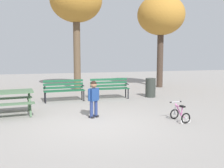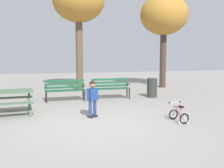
{
  "view_description": "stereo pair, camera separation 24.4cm",
  "coord_description": "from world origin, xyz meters",
  "px_view_note": "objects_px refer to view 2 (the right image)",
  "views": [
    {
      "loc": [
        -1.41,
        -6.82,
        1.96
      ],
      "look_at": [
        0.99,
        1.96,
        0.85
      ],
      "focal_mm": 41.97,
      "sensor_mm": 36.0,
      "label": 1
    },
    {
      "loc": [
        -1.18,
        -6.88,
        1.96
      ],
      "look_at": [
        0.99,
        1.96,
        0.85
      ],
      "focal_mm": 41.97,
      "sensor_mm": 36.0,
      "label": 2
    }
  ],
  "objects_px": {
    "picnic_table": "(3,96)",
    "park_bench_far_left": "(65,88)",
    "trash_bin": "(152,88)",
    "child_standing": "(92,96)",
    "kids_bicycle": "(179,115)",
    "park_bench_left": "(111,87)"
  },
  "relations": [
    {
      "from": "picnic_table",
      "to": "park_bench_far_left",
      "type": "relative_size",
      "value": 1.19
    },
    {
      "from": "park_bench_left",
      "to": "kids_bicycle",
      "type": "height_order",
      "value": "park_bench_left"
    },
    {
      "from": "picnic_table",
      "to": "park_bench_far_left",
      "type": "xyz_separation_m",
      "value": [
        2.03,
        1.98,
        -0.08
      ]
    },
    {
      "from": "park_bench_left",
      "to": "kids_bicycle",
      "type": "xyz_separation_m",
      "value": [
        1.01,
        -4.08,
        -0.31
      ]
    },
    {
      "from": "child_standing",
      "to": "trash_bin",
      "type": "xyz_separation_m",
      "value": [
        3.12,
        2.93,
        -0.25
      ]
    },
    {
      "from": "park_bench_left",
      "to": "kids_bicycle",
      "type": "distance_m",
      "value": 4.22
    },
    {
      "from": "park_bench_left",
      "to": "trash_bin",
      "type": "height_order",
      "value": "park_bench_left"
    },
    {
      "from": "child_standing",
      "to": "trash_bin",
      "type": "relative_size",
      "value": 1.35
    },
    {
      "from": "child_standing",
      "to": "kids_bicycle",
      "type": "relative_size",
      "value": 1.88
    },
    {
      "from": "park_bench_left",
      "to": "kids_bicycle",
      "type": "relative_size",
      "value": 2.72
    },
    {
      "from": "park_bench_far_left",
      "to": "trash_bin",
      "type": "bearing_deg",
      "value": 0.08
    },
    {
      "from": "picnic_table",
      "to": "park_bench_far_left",
      "type": "bearing_deg",
      "value": 44.16
    },
    {
      "from": "park_bench_far_left",
      "to": "trash_bin",
      "type": "xyz_separation_m",
      "value": [
        3.75,
        0.01,
        -0.1
      ]
    },
    {
      "from": "park_bench_far_left",
      "to": "park_bench_left",
      "type": "relative_size",
      "value": 1.01
    },
    {
      "from": "picnic_table",
      "to": "kids_bicycle",
      "type": "xyz_separation_m",
      "value": [
        4.95,
        -2.02,
        -0.39
      ]
    },
    {
      "from": "kids_bicycle",
      "to": "picnic_table",
      "type": "bearing_deg",
      "value": 157.8
    },
    {
      "from": "park_bench_far_left",
      "to": "trash_bin",
      "type": "distance_m",
      "value": 3.75
    },
    {
      "from": "park_bench_left",
      "to": "kids_bicycle",
      "type": "bearing_deg",
      "value": -76.14
    },
    {
      "from": "park_bench_far_left",
      "to": "park_bench_left",
      "type": "distance_m",
      "value": 1.91
    },
    {
      "from": "picnic_table",
      "to": "park_bench_left",
      "type": "distance_m",
      "value": 4.45
    },
    {
      "from": "picnic_table",
      "to": "child_standing",
      "type": "relative_size",
      "value": 1.73
    },
    {
      "from": "child_standing",
      "to": "kids_bicycle",
      "type": "bearing_deg",
      "value": -24.98
    }
  ]
}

